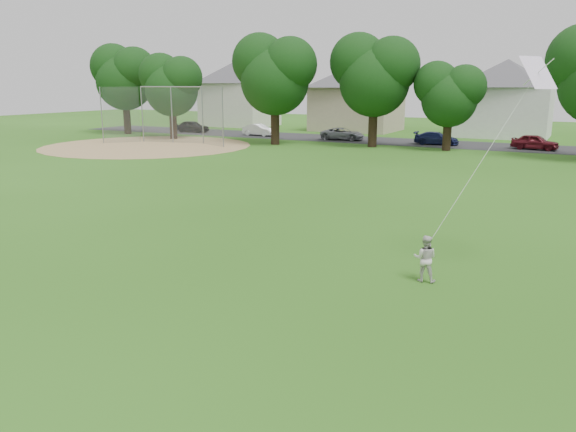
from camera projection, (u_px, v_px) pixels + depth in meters
The scene contains 9 objects.
ground at pixel (169, 320), 13.07m from camera, with size 160.00×160.00×0.00m, color #265313.
street at pixel (485, 146), 49.00m from camera, with size 90.00×7.00×0.01m, color #2D2D30.
dirt_infield at pixel (148, 146), 49.07m from camera, with size 18.00×18.00×0.02m, color #9E7F51.
older_boy at pixel (425, 259), 15.45m from camera, with size 0.64×0.50×1.32m, color silver.
kite at pixel (481, 162), 15.16m from camera, with size 1.69×1.61×5.56m.
baseball_backstop at pixel (169, 115), 50.69m from camera, with size 11.20×4.18×5.03m.
tree_row at pixel (558, 67), 39.25m from camera, with size 82.95×8.68×10.59m.
parked_cars at pixel (540, 143), 45.93m from camera, with size 74.10×2.39×1.30m.
house_row at pixel (516, 89), 56.03m from camera, with size 76.54×13.87×10.19m.
Camera 1 is at (8.23, -9.37, 5.37)m, focal length 35.00 mm.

